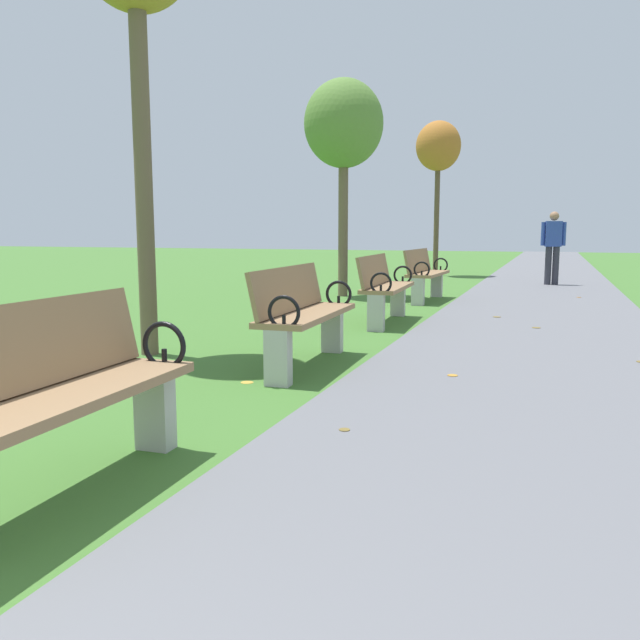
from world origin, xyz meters
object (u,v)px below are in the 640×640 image
park_bench_2 (50,396)px  park_bench_4 (384,287)px  pedestrian_walking (553,244)px  tree_4 (438,148)px  park_bench_3 (303,313)px  park_bench_5 (425,273)px  tree_3 (344,126)px

park_bench_2 → park_bench_4: bearing=90.0°
park_bench_4 → pedestrian_walking: 7.29m
tree_4 → park_bench_2: bearing=-86.5°
park_bench_3 → park_bench_5: size_ratio=1.00×
park_bench_4 → park_bench_5: size_ratio=1.00×
park_bench_2 → park_bench_3: bearing=90.0°
park_bench_3 → tree_3: 6.84m
park_bench_5 → tree_3: (-1.61, 0.30, 2.62)m
tree_3 → tree_4: size_ratio=0.96×
park_bench_2 → pedestrian_walking: (2.07, 12.97, 0.44)m
park_bench_2 → park_bench_3: 3.06m
park_bench_2 → tree_4: (-0.93, 15.25, 2.92)m
tree_4 → park_bench_4: bearing=-84.3°
park_bench_4 → tree_3: (-1.61, 3.18, 2.62)m
park_bench_2 → tree_4: size_ratio=0.39×
park_bench_2 → park_bench_4: same height
tree_3 → park_bench_5: bearing=-10.5°
park_bench_2 → park_bench_5: 8.87m
park_bench_2 → pedestrian_walking: 13.14m
park_bench_2 → park_bench_3: size_ratio=1.00×
park_bench_4 → park_bench_5: same height
park_bench_3 → pedestrian_walking: bearing=78.2°
park_bench_2 → tree_4: 15.56m
park_bench_4 → tree_4: (-0.93, 9.26, 2.92)m
park_bench_4 → tree_3: 4.42m
park_bench_4 → park_bench_5: 2.88m
park_bench_4 → tree_3: bearing=116.9°
park_bench_5 → park_bench_4: bearing=-90.0°
park_bench_5 → pedestrian_walking: bearing=63.2°
tree_3 → tree_4: (0.68, 6.08, 0.30)m
park_bench_4 → park_bench_5: (-0.00, 2.88, 0.00)m
park_bench_2 → tree_3: (-1.61, 9.17, 2.62)m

